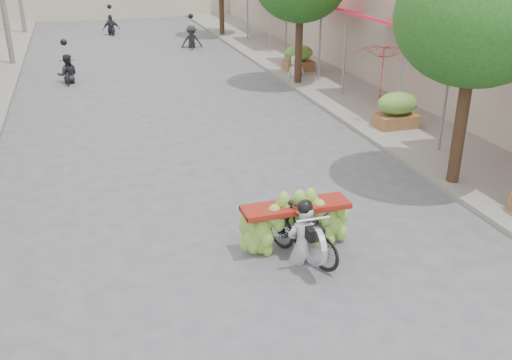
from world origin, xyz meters
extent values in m
plane|color=#59595E|center=(0.00, 0.00, 0.00)|extent=(120.00, 120.00, 0.00)
cube|color=gray|center=(7.00, 15.00, 0.06)|extent=(4.00, 60.00, 0.12)
cylinder|color=slate|center=(6.30, 5.90, 1.27)|extent=(0.08, 0.08, 2.55)
cube|color=red|center=(7.12, 10.00, 2.75)|extent=(1.77, 4.20, 0.53)
cylinder|color=slate|center=(6.30, 8.10, 1.27)|extent=(0.08, 0.08, 2.55)
cylinder|color=slate|center=(6.30, 11.90, 1.27)|extent=(0.08, 0.08, 2.55)
cube|color=red|center=(7.12, 16.00, 2.75)|extent=(1.77, 4.20, 0.53)
cylinder|color=slate|center=(6.30, 14.10, 1.27)|extent=(0.08, 0.08, 2.55)
cylinder|color=slate|center=(6.30, 17.90, 1.27)|extent=(0.08, 0.08, 2.55)
cylinder|color=slate|center=(6.30, 20.10, 1.27)|extent=(0.08, 0.08, 2.55)
cylinder|color=slate|center=(6.30, 23.90, 1.27)|extent=(0.08, 0.08, 2.55)
cylinder|color=#3A2719|center=(5.40, 4.00, 1.60)|extent=(0.28, 0.28, 3.20)
ellipsoid|color=#215819|center=(5.40, 4.00, 3.80)|extent=(3.40, 3.40, 2.90)
cylinder|color=#3A2719|center=(5.40, 14.00, 1.60)|extent=(0.28, 0.28, 3.20)
cylinder|color=#3A2719|center=(5.40, 26.00, 1.60)|extent=(0.28, 0.28, 3.20)
cube|color=brown|center=(6.20, 8.00, 0.37)|extent=(1.20, 0.80, 0.50)
ellipsoid|color=#669A39|center=(6.20, 8.00, 0.95)|extent=(1.20, 0.88, 0.66)
cube|color=brown|center=(6.20, 16.00, 0.37)|extent=(1.20, 0.80, 0.50)
ellipsoid|color=#669A39|center=(6.20, 16.00, 0.95)|extent=(1.20, 0.88, 0.66)
imported|color=black|center=(0.86, 1.99, 0.52)|extent=(1.20, 1.83, 1.05)
cylinder|color=silver|center=(0.86, 1.34, 0.62)|extent=(0.10, 0.66, 0.66)
cube|color=black|center=(0.86, 1.44, 0.80)|extent=(0.28, 0.22, 0.22)
cylinder|color=silver|center=(0.86, 1.54, 1.02)|extent=(0.60, 0.05, 0.05)
cube|color=maroon|center=(0.86, 2.34, 0.88)|extent=(1.98, 0.55, 0.10)
imported|color=silver|center=(0.86, 1.94, 1.10)|extent=(0.58, 0.43, 1.60)
sphere|color=black|center=(0.86, 1.91, 1.87)|extent=(0.28, 0.28, 0.28)
imported|color=#A91619|center=(5.89, 8.45, 2.50)|extent=(2.12, 2.12, 1.81)
imported|color=silver|center=(5.74, 15.07, 0.94)|extent=(0.82, 0.50, 1.65)
imported|color=black|center=(-3.07, 17.01, 0.41)|extent=(0.59, 1.47, 0.81)
imported|color=#2A2831|center=(-3.07, 17.01, 1.12)|extent=(0.81, 0.51, 1.65)
sphere|color=black|center=(-3.07, 17.01, 1.58)|extent=(0.26, 0.26, 0.26)
imported|color=black|center=(3.04, 22.98, 0.53)|extent=(0.74, 1.85, 1.06)
imported|color=#2A2831|center=(3.04, 22.98, 1.12)|extent=(1.12, 0.68, 1.65)
sphere|color=black|center=(3.04, 22.98, 1.58)|extent=(0.26, 0.26, 0.26)
imported|color=black|center=(-0.59, 28.34, 0.39)|extent=(0.54, 1.40, 0.78)
imported|color=#2A2831|center=(-0.59, 28.34, 1.12)|extent=(0.97, 0.56, 1.65)
sphere|color=black|center=(-0.59, 28.34, 1.58)|extent=(0.26, 0.26, 0.26)
camera|label=1|loc=(-2.55, -6.26, 5.41)|focal=40.00mm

